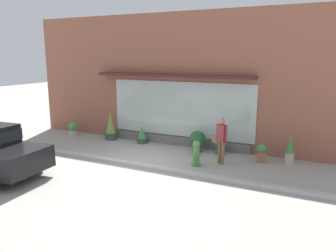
{
  "coord_description": "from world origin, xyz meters",
  "views": [
    {
      "loc": [
        6.04,
        -9.55,
        3.73
      ],
      "look_at": [
        0.68,
        1.2,
        1.19
      ],
      "focal_mm": 36.19,
      "sensor_mm": 36.0,
      "label": 1
    }
  ],
  "objects_px": {
    "fire_hydrant": "(196,153)",
    "potted_plant_window_right": "(290,150)",
    "pedestrian_with_handbag": "(221,138)",
    "potted_plant_near_hydrant": "(262,152)",
    "potted_plant_by_entrance": "(111,126)",
    "potted_plant_corner_tall": "(198,140)",
    "potted_plant_doorstep": "(220,147)",
    "potted_plant_low_front": "(142,135)",
    "potted_plant_trailing_edge": "(73,128)"
  },
  "relations": [
    {
      "from": "pedestrian_with_handbag",
      "to": "potted_plant_by_entrance",
      "type": "bearing_deg",
      "value": 6.18
    },
    {
      "from": "fire_hydrant",
      "to": "potted_plant_near_hydrant",
      "type": "bearing_deg",
      "value": 35.84
    },
    {
      "from": "potted_plant_low_front",
      "to": "potted_plant_by_entrance",
      "type": "bearing_deg",
      "value": -177.89
    },
    {
      "from": "potted_plant_by_entrance",
      "to": "pedestrian_with_handbag",
      "type": "bearing_deg",
      "value": -11.85
    },
    {
      "from": "potted_plant_window_right",
      "to": "potted_plant_by_entrance",
      "type": "relative_size",
      "value": 0.82
    },
    {
      "from": "fire_hydrant",
      "to": "potted_plant_window_right",
      "type": "distance_m",
      "value": 3.27
    },
    {
      "from": "potted_plant_corner_tall",
      "to": "potted_plant_low_front",
      "type": "relative_size",
      "value": 1.14
    },
    {
      "from": "pedestrian_with_handbag",
      "to": "potted_plant_doorstep",
      "type": "distance_m",
      "value": 1.34
    },
    {
      "from": "potted_plant_low_front",
      "to": "potted_plant_doorstep",
      "type": "bearing_deg",
      "value": -1.59
    },
    {
      "from": "potted_plant_doorstep",
      "to": "potted_plant_near_hydrant",
      "type": "relative_size",
      "value": 0.85
    },
    {
      "from": "fire_hydrant",
      "to": "potted_plant_near_hydrant",
      "type": "relative_size",
      "value": 1.34
    },
    {
      "from": "potted_plant_low_front",
      "to": "potted_plant_window_right",
      "type": "height_order",
      "value": "potted_plant_window_right"
    },
    {
      "from": "potted_plant_trailing_edge",
      "to": "potted_plant_window_right",
      "type": "bearing_deg",
      "value": -0.06
    },
    {
      "from": "potted_plant_near_hydrant",
      "to": "pedestrian_with_handbag",
      "type": "bearing_deg",
      "value": -147.22
    },
    {
      "from": "pedestrian_with_handbag",
      "to": "potted_plant_trailing_edge",
      "type": "xyz_separation_m",
      "value": [
        -7.6,
        1.07,
        -0.62
      ]
    },
    {
      "from": "potted_plant_by_entrance",
      "to": "potted_plant_window_right",
      "type": "bearing_deg",
      "value": -0.63
    },
    {
      "from": "potted_plant_corner_tall",
      "to": "potted_plant_low_front",
      "type": "height_order",
      "value": "potted_plant_corner_tall"
    },
    {
      "from": "potted_plant_trailing_edge",
      "to": "potted_plant_low_front",
      "type": "height_order",
      "value": "potted_plant_low_front"
    },
    {
      "from": "potted_plant_near_hydrant",
      "to": "potted_plant_corner_tall",
      "type": "xyz_separation_m",
      "value": [
        -2.51,
        0.21,
        0.1
      ]
    },
    {
      "from": "potted_plant_trailing_edge",
      "to": "potted_plant_doorstep",
      "type": "bearing_deg",
      "value": 0.28
    },
    {
      "from": "potted_plant_doorstep",
      "to": "fire_hydrant",
      "type": "bearing_deg",
      "value": -99.34
    },
    {
      "from": "potted_plant_low_front",
      "to": "potted_plant_window_right",
      "type": "bearing_deg",
      "value": -1.35
    },
    {
      "from": "fire_hydrant",
      "to": "pedestrian_with_handbag",
      "type": "xyz_separation_m",
      "value": [
        0.67,
        0.58,
        0.48
      ]
    },
    {
      "from": "fire_hydrant",
      "to": "potted_plant_corner_tall",
      "type": "xyz_separation_m",
      "value": [
        -0.59,
        1.6,
        0.01
      ]
    },
    {
      "from": "potted_plant_doorstep",
      "to": "potted_plant_trailing_edge",
      "type": "distance_m",
      "value": 7.2
    },
    {
      "from": "potted_plant_near_hydrant",
      "to": "potted_plant_corner_tall",
      "type": "distance_m",
      "value": 2.52
    },
    {
      "from": "potted_plant_corner_tall",
      "to": "potted_plant_trailing_edge",
      "type": "height_order",
      "value": "potted_plant_corner_tall"
    },
    {
      "from": "potted_plant_near_hydrant",
      "to": "potted_plant_trailing_edge",
      "type": "distance_m",
      "value": 8.85
    },
    {
      "from": "potted_plant_trailing_edge",
      "to": "potted_plant_near_hydrant",
      "type": "bearing_deg",
      "value": -1.75
    },
    {
      "from": "potted_plant_doorstep",
      "to": "potted_plant_near_hydrant",
      "type": "distance_m",
      "value": 1.67
    },
    {
      "from": "potted_plant_corner_tall",
      "to": "potted_plant_by_entrance",
      "type": "height_order",
      "value": "potted_plant_by_entrance"
    },
    {
      "from": "fire_hydrant",
      "to": "potted_plant_low_front",
      "type": "xyz_separation_m",
      "value": [
        -3.22,
        1.79,
        -0.1
      ]
    },
    {
      "from": "potted_plant_near_hydrant",
      "to": "potted_plant_low_front",
      "type": "height_order",
      "value": "potted_plant_low_front"
    },
    {
      "from": "potted_plant_trailing_edge",
      "to": "fire_hydrant",
      "type": "bearing_deg",
      "value": -13.46
    },
    {
      "from": "potted_plant_near_hydrant",
      "to": "potted_plant_window_right",
      "type": "relative_size",
      "value": 0.65
    },
    {
      "from": "fire_hydrant",
      "to": "pedestrian_with_handbag",
      "type": "height_order",
      "value": "pedestrian_with_handbag"
    },
    {
      "from": "potted_plant_near_hydrant",
      "to": "potted_plant_corner_tall",
      "type": "relative_size",
      "value": 0.79
    },
    {
      "from": "fire_hydrant",
      "to": "potted_plant_low_front",
      "type": "relative_size",
      "value": 1.21
    },
    {
      "from": "fire_hydrant",
      "to": "potted_plant_by_entrance",
      "type": "xyz_separation_m",
      "value": [
        -4.8,
        1.73,
        0.15
      ]
    },
    {
      "from": "potted_plant_corner_tall",
      "to": "potted_plant_trailing_edge",
      "type": "bearing_deg",
      "value": 179.44
    },
    {
      "from": "potted_plant_doorstep",
      "to": "potted_plant_near_hydrant",
      "type": "xyz_separation_m",
      "value": [
        1.64,
        -0.31,
        0.07
      ]
    },
    {
      "from": "pedestrian_with_handbag",
      "to": "potted_plant_near_hydrant",
      "type": "height_order",
      "value": "pedestrian_with_handbag"
    },
    {
      "from": "pedestrian_with_handbag",
      "to": "potted_plant_window_right",
      "type": "height_order",
      "value": "pedestrian_with_handbag"
    },
    {
      "from": "potted_plant_near_hydrant",
      "to": "potted_plant_by_entrance",
      "type": "distance_m",
      "value": 6.74
    },
    {
      "from": "potted_plant_doorstep",
      "to": "potted_plant_window_right",
      "type": "distance_m",
      "value": 2.55
    },
    {
      "from": "potted_plant_trailing_edge",
      "to": "potted_plant_by_entrance",
      "type": "relative_size",
      "value": 0.48
    },
    {
      "from": "pedestrian_with_handbag",
      "to": "potted_plant_low_front",
      "type": "bearing_deg",
      "value": 0.78
    },
    {
      "from": "potted_plant_doorstep",
      "to": "potted_plant_near_hydrant",
      "type": "height_order",
      "value": "potted_plant_near_hydrant"
    },
    {
      "from": "pedestrian_with_handbag",
      "to": "potted_plant_corner_tall",
      "type": "height_order",
      "value": "pedestrian_with_handbag"
    },
    {
      "from": "potted_plant_corner_tall",
      "to": "potted_plant_near_hydrant",
      "type": "bearing_deg",
      "value": -4.74
    }
  ]
}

